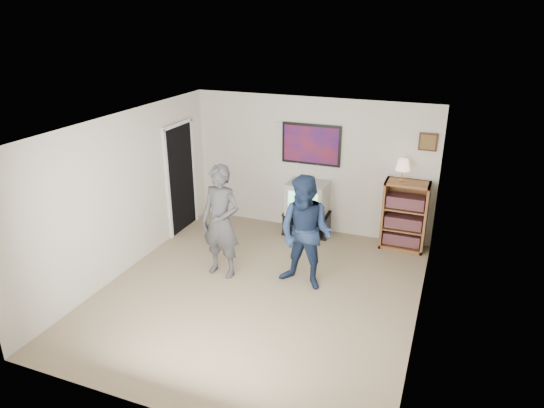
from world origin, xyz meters
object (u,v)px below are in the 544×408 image
Objects in this scene: crt_television at (308,198)px; bookshelf at (404,215)px; person_tall at (221,222)px; media_stand at (307,223)px; person_short at (306,233)px.

crt_television is 1.74m from bookshelf.
bookshelf is (1.73, 0.05, -0.11)m from crt_television.
media_stand is at bearing 73.65° from person_tall.
person_short is at bearing -72.99° from crt_television.
person_tall is at bearing -115.83° from media_stand.
person_tall is (-2.52, -1.97, 0.29)m from bookshelf.
person_short reaches higher than crt_television.
bookshelf reaches higher than media_stand.
crt_television is at bearing -3.53° from media_stand.
media_stand is 0.50× the size of person_short.
bookshelf is 0.70× the size of person_short.
person_tall reaches higher than bookshelf.
media_stand is at bearing -179.36° from crt_television.
person_tall reaches higher than person_short.
media_stand is 0.50m from crt_television.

